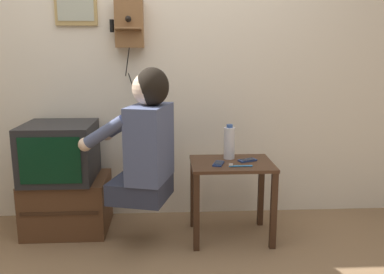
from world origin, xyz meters
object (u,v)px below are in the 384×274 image
object	(u,v)px
television	(60,152)
water_bottle	(229,143)
wall_phone_antique	(129,22)
cell_phone_held	(218,164)
person	(146,139)
toothbrush	(239,166)
cell_phone_spare	(247,160)

from	to	relation	value
television	water_bottle	world-z (taller)	television
wall_phone_antique	cell_phone_held	bearing A→B (deg)	-36.87
person	wall_phone_antique	world-z (taller)	wall_phone_antique
person	toothbrush	distance (m)	0.64
television	wall_phone_antique	world-z (taller)	wall_phone_antique
television	cell_phone_held	bearing A→B (deg)	-11.61
person	toothbrush	xyz separation A→B (m)	(0.61, -0.02, -0.18)
toothbrush	television	bearing A→B (deg)	75.79
person	cell_phone_spare	size ratio (longest dim) A/B	6.34
cell_phone_spare	water_bottle	xyz separation A→B (m)	(-0.12, 0.08, 0.11)
wall_phone_antique	television	bearing A→B (deg)	-155.08
television	cell_phone_spare	distance (m)	1.33
water_bottle	toothbrush	size ratio (longest dim) A/B	1.56
television	toothbrush	world-z (taller)	television
wall_phone_antique	cell_phone_held	xyz separation A→B (m)	(0.61, -0.46, -0.95)
television	cell_phone_held	distance (m)	1.14
television	wall_phone_antique	bearing A→B (deg)	24.92
person	toothbrush	size ratio (longest dim) A/B	5.52
person	cell_phone_spare	world-z (taller)	person
wall_phone_antique	toothbrush	distance (m)	1.31
person	cell_phone_spare	distance (m)	0.73
television	cell_phone_held	xyz separation A→B (m)	(1.11, -0.23, -0.04)
water_bottle	toothbrush	world-z (taller)	water_bottle
wall_phone_antique	cell_phone_spare	size ratio (longest dim) A/B	5.60
cell_phone_spare	toothbrush	size ratio (longest dim) A/B	0.87
cell_phone_spare	person	bearing A→B (deg)	-103.71
television	cell_phone_spare	bearing A→B (deg)	-6.61
wall_phone_antique	water_bottle	xyz separation A→B (m)	(0.71, -0.31, -0.84)
person	wall_phone_antique	bearing A→B (deg)	30.29
toothbrush	wall_phone_antique	bearing A→B (deg)	53.79
toothbrush	cell_phone_held	bearing A→B (deg)	62.25
toothbrush	person	bearing A→B (deg)	87.25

